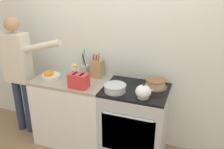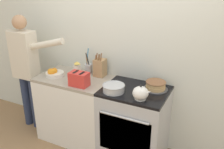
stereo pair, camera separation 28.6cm
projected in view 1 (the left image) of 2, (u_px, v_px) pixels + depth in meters
name	position (u px, v px, depth m)	size (l,w,h in m)	color
wall_back	(126.00, 46.00, 3.05)	(8.00, 0.04, 2.60)	silver
counter_cabinet	(73.00, 110.00, 3.29)	(0.92, 0.60, 0.89)	white
stove_range	(134.00, 122.00, 3.02)	(0.75, 0.63, 0.89)	#B7BABF
layer_cake	(155.00, 84.00, 2.88)	(0.28, 0.28, 0.10)	#4C4C51
tea_kettle	(143.00, 92.00, 2.63)	(0.21, 0.17, 0.17)	white
mixing_bowl	(115.00, 88.00, 2.78)	(0.25, 0.25, 0.09)	#B7BABF
knife_block	(97.00, 68.00, 3.16)	(0.13, 0.14, 0.32)	tan
utensil_crock	(85.00, 69.00, 3.24)	(0.10, 0.10, 0.33)	#B7BABF
fruit_bowl	(50.00, 76.00, 3.12)	(0.23, 0.23, 0.11)	silver
toaster	(79.00, 81.00, 2.87)	(0.24, 0.14, 0.17)	red
milk_carton	(75.00, 71.00, 3.09)	(0.07, 0.07, 0.21)	white
person_baker	(18.00, 67.00, 3.28)	(0.93, 0.20, 1.63)	#283351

